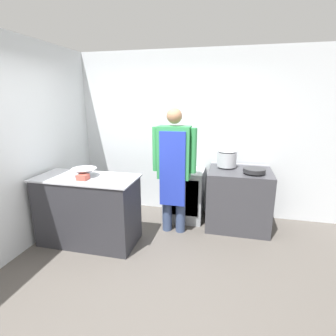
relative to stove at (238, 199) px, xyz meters
name	(u,v)px	position (x,y,z in m)	size (l,w,h in m)	color
ground_plane	(136,278)	(-1.11, -1.54, -0.45)	(14.00, 14.00, 0.00)	#4C4742
wall_back	(174,134)	(-1.11, 0.45, 0.90)	(8.00, 0.05, 2.70)	silver
wall_left	(52,140)	(-2.75, -0.54, 0.90)	(0.05, 8.00, 2.70)	silver
prep_counter	(89,210)	(-2.00, -0.94, 0.02)	(1.35, 0.64, 0.94)	#2D2D33
stove	(238,199)	(0.00, 0.00, 0.00)	(0.92, 0.75, 0.92)	#38383D
fridge_unit	(184,194)	(-0.86, 0.11, -0.03)	(0.62, 0.59, 0.83)	#93999E
person_cook	(174,164)	(-0.93, -0.38, 0.59)	(0.63, 0.24, 1.82)	#38476B
mixing_bowl	(84,172)	(-2.04, -0.91, 0.54)	(0.34, 0.34, 0.11)	#B2B5BC
plastic_tub	(83,177)	(-1.97, -1.05, 0.52)	(0.13, 0.13, 0.07)	#B24C3F
stock_pot	(227,158)	(-0.21, 0.13, 0.60)	(0.29, 0.29, 0.27)	#B2B5BC
saute_pan	(254,170)	(0.18, -0.13, 0.50)	(0.31, 0.31, 0.06)	#262628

